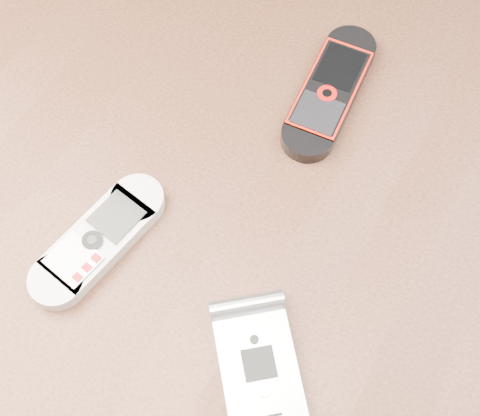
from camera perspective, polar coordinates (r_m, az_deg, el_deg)
name	(u,v)px	position (r m, az deg, el deg)	size (l,w,h in m)	color
ground	(238,388)	(1.30, -0.20, -15.11)	(4.00, 4.00, 0.00)	#472B19
table	(236,257)	(0.68, -0.37, -4.18)	(1.20, 0.80, 0.75)	black
nokia_white	(99,240)	(0.58, -11.97, -2.65)	(0.05, 0.14, 0.02)	silver
nokia_black_red	(330,91)	(0.65, 7.67, 9.88)	(0.05, 0.16, 0.02)	black
motorola_razr	(260,370)	(0.53, 1.68, -13.65)	(0.06, 0.12, 0.02)	silver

